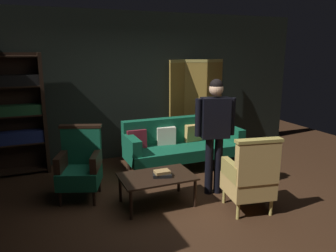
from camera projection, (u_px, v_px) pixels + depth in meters
The scene contains 11 objects.
ground_plane at pixel (190, 205), 4.53m from camera, with size 10.00×10.00×0.00m, color #331E11.
back_wall at pixel (136, 86), 6.41m from camera, with size 7.20×0.10×2.80m, color black.
folding_screen at pixel (196, 104), 6.78m from camera, with size 1.27×0.24×1.90m.
bookshelf at pixel (17, 113), 5.46m from camera, with size 0.90×0.32×2.05m.
velvet_couch at pixel (182, 142), 5.94m from camera, with size 2.12×0.78×0.88m.
coffee_table at pixel (157, 179), 4.48m from camera, with size 1.00×0.64×0.42m.
armchair_gilt_accent at pixel (250, 176), 4.25m from camera, with size 0.67×0.67×1.04m.
armchair_wing_left at pixel (80, 165), 4.68m from camera, with size 0.74×0.74×1.04m.
standing_figure at pixel (215, 126), 4.69m from camera, with size 0.58×0.29×1.70m.
book_black_cloth at pixel (162, 175), 4.44m from camera, with size 0.25×0.17×0.04m, color black.
book_tan_leather at pixel (162, 172), 4.43m from camera, with size 0.20×0.14×0.04m, color #9E7A47.
Camera 1 is at (-1.88, -3.73, 2.11)m, focal length 35.02 mm.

